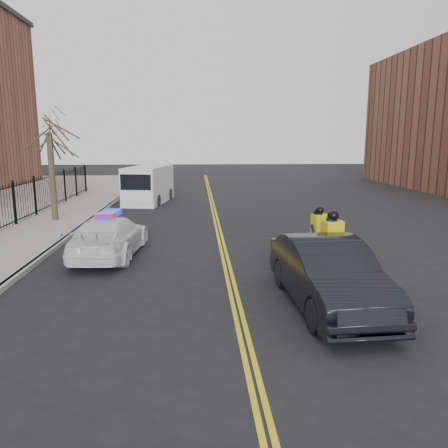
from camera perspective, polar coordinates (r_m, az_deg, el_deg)
name	(u,v)px	position (r m, az deg, el deg)	size (l,w,h in m)	color
ground	(233,292)	(11.39, 1.20, -8.82)	(120.00, 120.00, 0.00)	black
center_line_left	(216,229)	(19.09, -1.00, -0.68)	(0.10, 60.00, 0.01)	gold
center_line_right	(220,229)	(19.10, -0.52, -0.67)	(0.10, 60.00, 0.01)	gold
sidewalk	(43,230)	(20.18, -22.55, -0.69)	(3.00, 60.00, 0.15)	gray
curb	(79,229)	(19.74, -18.44, -0.66)	(0.20, 60.00, 0.15)	gray
iron_fence	(5,209)	(20.57, -26.69, 1.80)	(0.12, 28.00, 2.00)	black
street_tree	(50,147)	(21.75, -21.77, 9.34)	(3.20, 3.20, 4.80)	#35281F
police_cruiser	(110,236)	(15.07, -14.72, -1.55)	(2.21, 4.79, 1.52)	white
dark_sedan	(328,274)	(10.46, 13.41, -6.36)	(1.68, 4.82, 1.59)	black
cargo_van	(148,185)	(27.55, -9.88, 5.04)	(2.80, 5.60, 2.24)	silver
cyclist_near	(331,257)	(12.29, 13.83, -4.26)	(1.24, 2.15, 2.00)	black
cyclist_far	(319,238)	(14.57, 12.26, -1.85)	(1.10, 1.78, 1.75)	black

